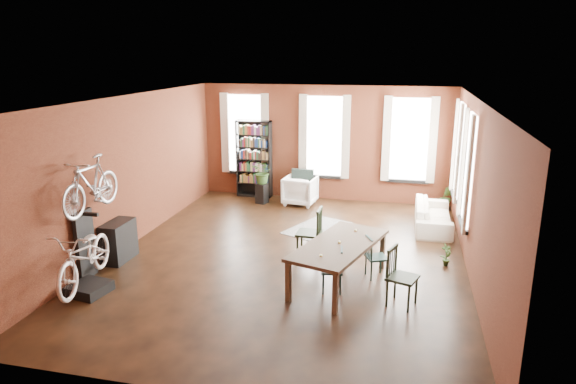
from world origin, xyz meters
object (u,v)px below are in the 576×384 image
(bookshelf, at_px, (254,159))
(plant_stand, at_px, (262,193))
(dining_chair_b, at_px, (309,233))
(bike_trainer, at_px, (89,288))
(white_armchair, at_px, (300,189))
(console_table, at_px, (119,241))
(dining_table, at_px, (339,263))
(dining_chair_c, at_px, (403,277))
(cream_sofa, at_px, (434,211))
(dining_chair_a, at_px, (332,270))
(bicycle_floor, at_px, (82,230))
(dining_chair_d, at_px, (377,257))

(bookshelf, xyz_separation_m, plant_stand, (0.41, -0.66, -0.82))
(dining_chair_b, distance_m, bike_trainer, 4.24)
(white_armchair, bearing_deg, console_table, 65.42)
(dining_table, bearing_deg, plant_stand, 138.15)
(dining_chair_c, bearing_deg, bike_trainer, 117.79)
(dining_table, distance_m, bookshelf, 6.21)
(dining_table, xyz_separation_m, console_table, (-4.45, 0.09, 0.01))
(dining_chair_c, relative_size, cream_sofa, 0.47)
(dining_chair_b, bearing_deg, dining_table, 35.52)
(white_armchair, height_order, console_table, white_armchair)
(cream_sofa, xyz_separation_m, plant_stand, (-4.54, 1.04, -0.13))
(dining_chair_a, relative_size, bicycle_floor, 0.40)
(dining_chair_a, bearing_deg, dining_chair_c, 70.69)
(dining_chair_a, bearing_deg, dining_chair_d, 129.26)
(bike_trainer, height_order, console_table, console_table)
(dining_chair_c, height_order, console_table, dining_chair_c)
(cream_sofa, bearing_deg, bookshelf, 71.05)
(dining_table, xyz_separation_m, plant_stand, (-2.76, 4.63, -0.11))
(dining_chair_c, relative_size, bookshelf, 0.45)
(dining_table, height_order, dining_chair_b, dining_chair_b)
(bookshelf, distance_m, bike_trainer, 6.82)
(white_armchair, distance_m, bicycle_floor, 6.67)
(bike_trainer, distance_m, bicycle_floor, 1.07)
(bicycle_floor, bearing_deg, console_table, 89.77)
(dining_table, relative_size, console_table, 2.84)
(dining_chair_d, bearing_deg, cream_sofa, -44.47)
(dining_chair_a, xyz_separation_m, console_table, (-4.37, 0.42, 0.01))
(dining_chair_a, xyz_separation_m, dining_chair_b, (-0.68, 1.43, 0.13))
(bookshelf, relative_size, plant_stand, 3.99)
(dining_chair_a, relative_size, console_table, 0.99)
(bookshelf, bearing_deg, dining_chair_d, -51.91)
(bookshelf, distance_m, white_armchair, 1.68)
(console_table, bearing_deg, bike_trainer, -79.33)
(dining_chair_b, relative_size, bicycle_floor, 0.53)
(dining_chair_a, bearing_deg, dining_table, 159.82)
(cream_sofa, bearing_deg, dining_table, 153.59)
(white_armchair, bearing_deg, cream_sofa, 166.85)
(dining_chair_a, distance_m, dining_chair_d, 1.05)
(bike_trainer, bearing_deg, dining_chair_d, 20.61)
(dining_chair_a, distance_m, cream_sofa, 4.34)
(dining_chair_c, distance_m, bike_trainer, 5.37)
(dining_table, relative_size, white_armchair, 2.65)
(dining_chair_d, height_order, console_table, console_table)
(dining_table, distance_m, console_table, 4.45)
(dining_chair_a, distance_m, dining_chair_c, 1.23)
(dining_table, height_order, bicycle_floor, bicycle_floor)
(dining_chair_a, distance_m, white_armchair, 5.37)
(cream_sofa, bearing_deg, console_table, 119.33)
(dining_chair_d, distance_m, bicycle_floor, 5.21)
(dining_chair_a, distance_m, bookshelf, 6.46)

